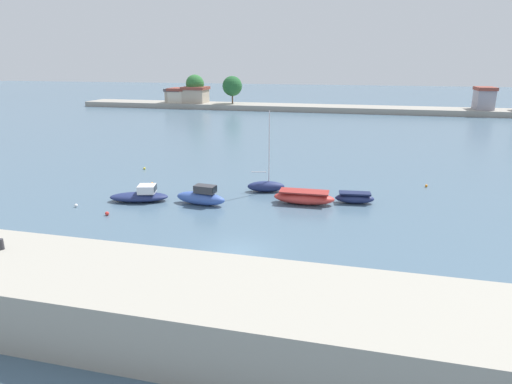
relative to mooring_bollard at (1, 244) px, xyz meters
The scene contains 14 objects.
ground_plane 12.80m from the mooring_bollard, 39.88° to the left, with size 400.00×400.00×0.00m, color #476075.
seawall_embankment 9.71m from the mooring_bollard, ahead, with size 69.79×5.88×2.79m, color #9E998C.
mooring_bollard is the anchor object (origin of this frame).
moored_boat_0 16.49m from the mooring_bollard, 95.05° to the left, with size 5.29×3.12×1.43m.
moored_boat_1 17.27m from the mooring_bollard, 76.55° to the left, with size 4.50×1.82×1.70m.
moored_boat_2 23.31m from the mooring_bollard, 68.63° to the left, with size 3.61×2.02×7.43m.
moored_boat_3 22.70m from the mooring_bollard, 56.88° to the left, with size 5.16×1.86×1.13m.
moored_boat_4 26.12m from the mooring_bollard, 50.65° to the left, with size 3.38×1.54×0.94m.
mooring_buoy_0 27.59m from the mooring_bollard, 103.78° to the left, with size 0.26×0.26×0.26m, color yellow.
mooring_buoy_1 35.41m from the mooring_bollard, 49.23° to the left, with size 0.25×0.25×0.25m, color orange.
mooring_buoy_2 21.54m from the mooring_bollard, 97.61° to the left, with size 0.26×0.26×0.26m, color orange.
mooring_buoy_3 12.85m from the mooring_bollard, 100.29° to the left, with size 0.31×0.31×0.31m, color red.
mooring_buoy_4 15.03m from the mooring_bollard, 113.43° to the left, with size 0.27×0.27×0.27m, color white.
distant_shoreline 90.45m from the mooring_bollard, 85.60° to the left, with size 128.18×8.49×8.21m.
Camera 1 is at (7.16, -23.90, 11.62)m, focal length 30.46 mm.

